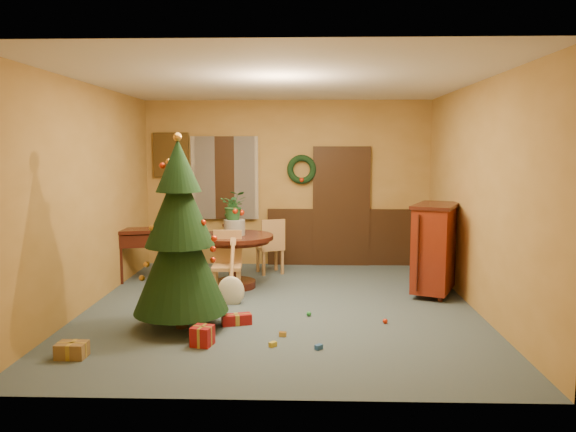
{
  "coord_description": "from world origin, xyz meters",
  "views": [
    {
      "loc": [
        0.31,
        -7.15,
        2.06
      ],
      "look_at": [
        0.08,
        0.4,
        1.15
      ],
      "focal_mm": 35.0,
      "sensor_mm": 36.0,
      "label": 1
    }
  ],
  "objects_px": {
    "dining_table": "(235,251)",
    "christmas_tree": "(180,237)",
    "chair_near": "(227,261)",
    "sideboard": "(435,246)",
    "writing_desk": "(147,242)"
  },
  "relations": [
    {
      "from": "dining_table",
      "to": "sideboard",
      "type": "height_order",
      "value": "sideboard"
    },
    {
      "from": "sideboard",
      "to": "writing_desk",
      "type": "bearing_deg",
      "value": 170.76
    },
    {
      "from": "chair_near",
      "to": "sideboard",
      "type": "relative_size",
      "value": 0.71
    },
    {
      "from": "christmas_tree",
      "to": "writing_desk",
      "type": "xyz_separation_m",
      "value": [
        -1.04,
        2.32,
        -0.44
      ]
    },
    {
      "from": "chair_near",
      "to": "christmas_tree",
      "type": "bearing_deg",
      "value": -103.21
    },
    {
      "from": "chair_near",
      "to": "sideboard",
      "type": "distance_m",
      "value": 2.94
    },
    {
      "from": "dining_table",
      "to": "christmas_tree",
      "type": "distance_m",
      "value": 2.02
    },
    {
      "from": "dining_table",
      "to": "chair_near",
      "type": "relative_size",
      "value": 1.25
    },
    {
      "from": "chair_near",
      "to": "writing_desk",
      "type": "xyz_separation_m",
      "value": [
        -1.38,
        0.89,
        0.13
      ]
    },
    {
      "from": "christmas_tree",
      "to": "sideboard",
      "type": "relative_size",
      "value": 1.73
    },
    {
      "from": "dining_table",
      "to": "christmas_tree",
      "type": "xyz_separation_m",
      "value": [
        -0.38,
        -1.91,
        0.51
      ]
    },
    {
      "from": "dining_table",
      "to": "sideboard",
      "type": "bearing_deg",
      "value": -5.91
    },
    {
      "from": "dining_table",
      "to": "sideboard",
      "type": "relative_size",
      "value": 0.89
    },
    {
      "from": "dining_table",
      "to": "christmas_tree",
      "type": "height_order",
      "value": "christmas_tree"
    },
    {
      "from": "chair_near",
      "to": "writing_desk",
      "type": "bearing_deg",
      "value": 147.23
    }
  ]
}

